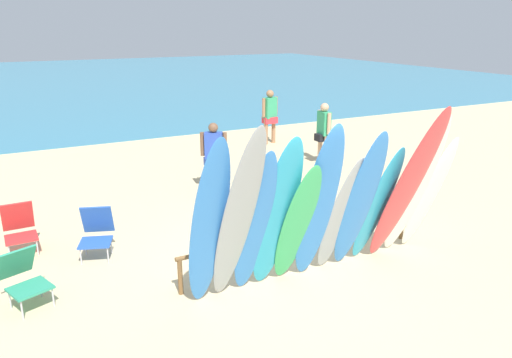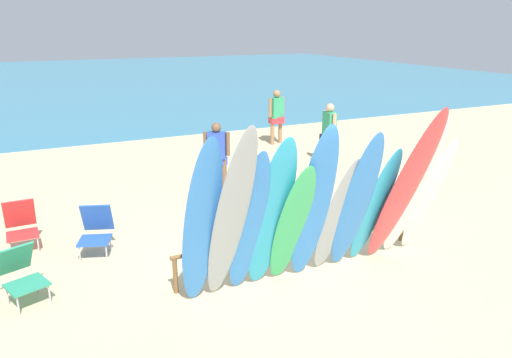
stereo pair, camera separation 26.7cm
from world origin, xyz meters
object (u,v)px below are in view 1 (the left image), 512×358
object	(u,v)px
surfboard_blue_2	(255,226)
beach_chair_red	(22,275)
surfboard_blue_7	(359,203)
beachgoer_by_water	(214,152)
surfboard_green_4	(297,225)
beach_chair_striped	(19,227)
surfboard_red_9	(406,188)
beachgoer_midbeach	(324,129)
surfboard_teal_8	(377,206)
surfboard_blue_0	(209,227)
beach_chair_blue	(97,230)
surfboard_grey_1	(238,220)
surfboard_teal_3	(277,216)
beachgoer_near_rack	(270,113)
surfboard_grey_6	(340,216)
surfboard_blue_5	(318,206)
surfboard_white_11	(429,194)
surfboard_white_10	(415,188)
surfboard_rack	(304,235)

from	to	relation	value
surfboard_blue_2	beach_chair_red	xyz separation A→B (m)	(-2.84, 1.41, -0.71)
surfboard_blue_7	beachgoer_by_water	bearing A→B (deg)	98.90
surfboard_green_4	beach_chair_striped	world-z (taller)	surfboard_green_4
surfboard_green_4	surfboard_red_9	distance (m)	1.83
surfboard_green_4	beachgoer_midbeach	bearing A→B (deg)	49.63
surfboard_green_4	surfboard_teal_8	world-z (taller)	surfboard_teal_8
surfboard_green_4	surfboard_blue_0	bearing A→B (deg)	-178.86
beach_chair_blue	surfboard_blue_2	bearing A→B (deg)	-36.49
surfboard_blue_7	surfboard_blue_2	bearing A→B (deg)	-177.60
beachgoer_by_water	beachgoer_midbeach	world-z (taller)	beachgoer_midbeach
surfboard_grey_1	surfboard_teal_3	distance (m)	0.69
beachgoer_near_rack	beach_chair_striped	xyz separation A→B (m)	(-7.51, -4.91, -0.56)
surfboard_grey_6	surfboard_blue_7	world-z (taller)	surfboard_blue_7
surfboard_grey_1	surfboard_red_9	world-z (taller)	surfboard_red_9
surfboard_blue_7	beachgoer_midbeach	world-z (taller)	surfboard_blue_7
surfboard_blue_5	surfboard_red_9	world-z (taller)	surfboard_red_9
beach_chair_red	surfboard_blue_2	bearing A→B (deg)	-46.70
surfboard_teal_8	surfboard_white_11	world-z (taller)	surfboard_white_11
surfboard_blue_7	beach_chair_striped	xyz separation A→B (m)	(-4.50, 3.29, -0.75)
surfboard_teal_3	beach_chair_red	bearing A→B (deg)	152.76
surfboard_grey_1	surfboard_white_11	world-z (taller)	surfboard_grey_1
surfboard_white_11	beachgoer_midbeach	world-z (taller)	surfboard_white_11
surfboard_teal_3	surfboard_green_4	size ratio (longest dim) A/B	1.19
surfboard_blue_5	beachgoer_by_water	bearing A→B (deg)	91.53
surfboard_teal_8	beach_chair_striped	bearing A→B (deg)	141.50
beachgoer_near_rack	beach_chair_striped	world-z (taller)	beachgoer_near_rack
surfboard_blue_5	surfboard_white_10	xyz separation A→B (m)	(1.78, -0.04, 0.01)
surfboard_teal_8	beachgoer_near_rack	xyz separation A→B (m)	(2.57, 8.10, -0.03)
surfboard_teal_3	surfboard_rack	bearing A→B (deg)	32.41
surfboard_grey_1	surfboard_blue_2	bearing A→B (deg)	19.32
surfboard_white_11	beachgoer_near_rack	world-z (taller)	surfboard_white_11
surfboard_green_4	beach_chair_blue	size ratio (longest dim) A/B	2.56
surfboard_white_11	beach_chair_blue	bearing A→B (deg)	148.78
surfboard_green_4	surfboard_blue_7	distance (m)	1.04
beach_chair_red	beachgoer_midbeach	bearing A→B (deg)	6.99
surfboard_red_9	surfboard_white_11	distance (m)	0.81
surfboard_rack	beachgoer_near_rack	bearing A→B (deg)	64.99
surfboard_teal_8	surfboard_red_9	xyz separation A→B (m)	(0.32, -0.25, 0.31)
beachgoer_by_water	beach_chair_blue	size ratio (longest dim) A/B	1.93
surfboard_white_10	beachgoer_near_rack	size ratio (longest dim) A/B	1.59
surfboard_blue_0	surfboard_teal_3	size ratio (longest dim) A/B	1.05
surfboard_blue_5	surfboard_red_9	size ratio (longest dim) A/B	0.92
surfboard_blue_7	beachgoer_near_rack	xyz separation A→B (m)	(3.01, 8.20, -0.19)
surfboard_green_4	surfboard_white_10	xyz separation A→B (m)	(2.07, -0.12, 0.28)
surfboard_rack	surfboard_teal_8	size ratio (longest dim) A/B	1.96
surfboard_blue_5	beach_chair_red	size ratio (longest dim) A/B	3.03
surfboard_blue_0	beach_chair_blue	distance (m)	2.85
beachgoer_near_rack	beach_chair_red	bearing A→B (deg)	-154.37
surfboard_blue_5	surfboard_rack	bearing A→B (deg)	76.88
surfboard_grey_6	surfboard_red_9	distance (m)	1.10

